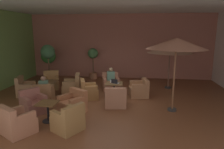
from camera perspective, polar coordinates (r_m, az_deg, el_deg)
The scene contains 27 objects.
ground_plane at distance 8.61m, azimuth -0.36°, elevation -7.29°, with size 11.28×8.73×0.02m, color brown.
wall_back_brick at distance 12.45m, azimuth 2.19°, elevation 7.97°, with size 11.28×0.08×3.90m, color #A05E4E.
ceiling_slab at distance 8.19m, azimuth -0.39°, elevation 19.67°, with size 11.28×8.73×0.06m, color silver.
cafe_table_front_left at distance 8.86m, azimuth 0.59°, elevation -3.30°, with size 0.77×0.77×0.64m.
armchair_front_left_north at distance 9.99m, azimuth -0.36°, elevation -2.61°, with size 0.96×0.94×0.84m.
armchair_front_left_east at distance 8.73m, azimuth -6.72°, elevation -4.83°, with size 0.91×0.92×0.85m.
armchair_front_left_south at distance 7.83m, azimuth 0.93°, elevation -6.93°, with size 0.91×0.91×0.81m.
armchair_front_left_west at distance 9.07m, azimuth 7.80°, elevation -4.33°, with size 0.92×0.94×0.79m.
cafe_table_front_right at distance 9.61m, azimuth -17.51°, elevation -2.51°, with size 0.77×0.77×0.64m.
armchair_front_right_north at distance 9.50m, azimuth -11.24°, elevation -3.45°, with size 0.95×0.95×0.93m.
armchair_front_right_east at distance 10.67m, azimuth -16.92°, elevation -2.15°, with size 0.96×0.99×0.88m.
armchair_front_right_south at distance 9.91m, azimuth -23.40°, elevation -3.74°, with size 0.90×0.91×0.88m.
armchair_front_right_west at distance 8.69m, azimuth -18.76°, elevation -5.47°, with size 0.85×0.86×0.82m.
cafe_table_mid_center at distance 6.83m, azimuth -17.84°, elevation -9.04°, with size 0.62×0.62×0.64m.
armchair_mid_center_north at distance 7.42m, azimuth -11.04°, elevation -8.21°, with size 1.11×1.10×0.80m.
armchair_mid_center_east at distance 7.74m, azimuth -21.49°, elevation -7.90°, with size 1.03×1.03×0.85m.
armchair_mid_center_south at distance 6.41m, azimuth -25.46°, elevation -12.40°, with size 1.08×1.06×0.86m.
armchair_mid_center_west at distance 6.11m, azimuth -12.31°, elevation -12.69°, with size 1.01×1.02×0.84m.
patio_umbrella_tall_red at distance 10.38m, azimuth 16.22°, elevation 7.13°, with size 2.26×2.26×2.27m.
patio_umbrella_center_beige at distance 7.30m, azimuth 17.87°, elevation 8.31°, with size 2.07×2.07×2.65m.
potted_tree_left_corner at distance 12.73m, azimuth -17.64°, elevation 4.71°, with size 0.86×0.86×1.82m.
potted_tree_mid_left at distance 11.54m, azimuth -17.75°, elevation 5.12°, with size 0.76×0.76×2.16m.
potted_tree_mid_right at distance 12.23m, azimuth -5.42°, elevation 4.33°, with size 0.62×0.62×1.87m.
patron_blue_shirt at distance 9.85m, azimuth -0.33°, elevation -0.21°, with size 0.41×0.29×0.70m.
patron_by_window at distance 8.61m, azimuth -18.91°, elevation -2.70°, with size 0.38×0.27×0.65m.
iced_drink_cup at distance 8.85m, azimuth -0.25°, elevation -2.00°, with size 0.08×0.08×0.11m, color white.
open_laptop at distance 8.74m, azimuth 0.86°, elevation -2.22°, with size 0.37×0.32×0.20m.
Camera 1 is at (1.04, -8.05, 2.86)m, focal length 32.09 mm.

